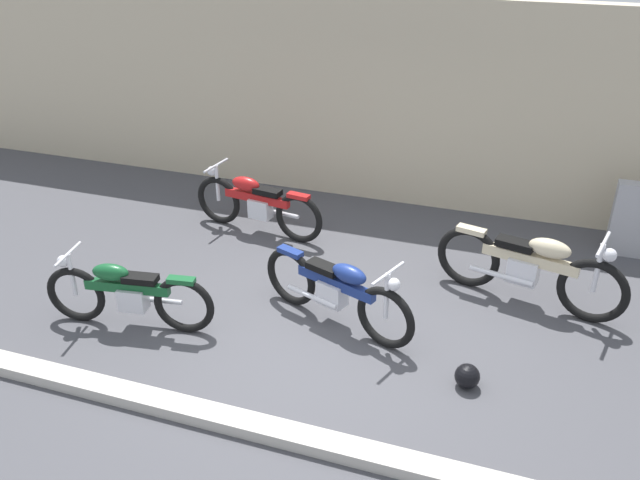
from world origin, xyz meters
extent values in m
plane|color=#47474C|center=(0.00, 0.00, 0.00)|extent=(40.00, 40.00, 0.00)
cube|color=beige|center=(0.00, 3.95, 1.51)|extent=(18.00, 0.30, 3.03)
cube|color=#B7B2A8|center=(0.00, -1.41, 0.06)|extent=(18.00, 0.24, 0.12)
cube|color=#9E9EA3|center=(3.25, 3.17, 0.50)|extent=(0.57, 0.20, 1.00)
sphere|color=black|center=(1.59, -0.19, 0.12)|extent=(0.25, 0.25, 0.25)
torus|color=black|center=(0.67, 0.19, 0.35)|extent=(0.69, 0.33, 0.70)
torus|color=black|center=(-0.55, 0.64, 0.35)|extent=(0.69, 0.33, 0.70)
cube|color=silver|center=(0.02, 0.44, 0.37)|extent=(0.36, 0.29, 0.27)
cube|color=navy|center=(0.06, 0.42, 0.53)|extent=(0.96, 0.43, 0.12)
ellipsoid|color=navy|center=(0.22, 0.36, 0.70)|extent=(0.47, 0.33, 0.19)
cube|color=black|center=(-0.10, 0.48, 0.65)|extent=(0.42, 0.30, 0.08)
cube|color=navy|center=(-0.55, 0.64, 0.68)|extent=(0.33, 0.22, 0.06)
cylinder|color=silver|center=(0.67, 0.19, 0.62)|extent=(0.05, 0.05, 0.53)
cylinder|color=silver|center=(0.67, 0.19, 0.88)|extent=(0.23, 0.54, 0.03)
sphere|color=silver|center=(0.74, 0.17, 0.79)|extent=(0.14, 0.14, 0.14)
cylinder|color=silver|center=(-0.21, 0.39, 0.30)|extent=(0.65, 0.29, 0.06)
torus|color=black|center=(2.71, 1.37, 0.39)|extent=(0.78, 0.27, 0.77)
torus|color=black|center=(1.32, 1.70, 0.39)|extent=(0.78, 0.27, 0.77)
cube|color=silver|center=(1.97, 1.55, 0.41)|extent=(0.38, 0.28, 0.30)
cube|color=beige|center=(2.02, 1.53, 0.58)|extent=(1.08, 0.36, 0.13)
ellipsoid|color=beige|center=(2.20, 1.49, 0.77)|extent=(0.50, 0.31, 0.21)
cube|color=black|center=(1.83, 1.58, 0.72)|extent=(0.46, 0.28, 0.08)
cube|color=beige|center=(1.32, 1.70, 0.75)|extent=(0.36, 0.20, 0.06)
cylinder|color=silver|center=(2.71, 1.37, 0.68)|extent=(0.06, 0.06, 0.58)
cylinder|color=silver|center=(2.71, 1.37, 0.97)|extent=(0.18, 0.61, 0.04)
sphere|color=silver|center=(2.80, 1.35, 0.86)|extent=(0.15, 0.15, 0.15)
cylinder|color=silver|center=(1.73, 1.47, 0.33)|extent=(0.74, 0.23, 0.06)
torus|color=black|center=(-2.28, 2.29, 0.35)|extent=(0.71, 0.19, 0.71)
torus|color=black|center=(-0.99, 2.10, 0.35)|extent=(0.71, 0.19, 0.71)
cube|color=silver|center=(-1.59, 2.19, 0.37)|extent=(0.33, 0.24, 0.27)
cube|color=#B21919|center=(-1.64, 2.19, 0.53)|extent=(1.00, 0.24, 0.12)
ellipsoid|color=#B21919|center=(-1.81, 2.22, 0.70)|extent=(0.45, 0.25, 0.19)
cube|color=black|center=(-1.47, 2.17, 0.65)|extent=(0.41, 0.23, 0.08)
cube|color=#B21919|center=(-0.99, 2.10, 0.68)|extent=(0.32, 0.16, 0.06)
cylinder|color=silver|center=(-2.28, 2.29, 0.62)|extent=(0.05, 0.05, 0.53)
cylinder|color=silver|center=(-2.28, 2.29, 0.88)|extent=(0.11, 0.56, 0.03)
sphere|color=silver|center=(-2.36, 2.30, 0.79)|extent=(0.14, 0.14, 0.14)
cylinder|color=silver|center=(-1.38, 2.27, 0.30)|extent=(0.68, 0.15, 0.06)
torus|color=black|center=(-2.66, -0.44, 0.34)|extent=(0.68, 0.18, 0.67)
torus|color=black|center=(-1.43, -0.25, 0.34)|extent=(0.68, 0.18, 0.67)
cube|color=silver|center=(-2.00, -0.34, 0.36)|extent=(0.32, 0.23, 0.26)
cube|color=#145128|center=(-2.05, -0.35, 0.50)|extent=(0.95, 0.24, 0.11)
ellipsoid|color=#145128|center=(-2.21, -0.37, 0.67)|extent=(0.43, 0.24, 0.18)
cube|color=black|center=(-1.88, -0.32, 0.62)|extent=(0.39, 0.22, 0.07)
cube|color=#145128|center=(-1.43, -0.25, 0.65)|extent=(0.31, 0.15, 0.06)
cylinder|color=silver|center=(-2.66, -0.44, 0.59)|extent=(0.05, 0.05, 0.51)
cylinder|color=silver|center=(-2.66, -0.44, 0.85)|extent=(0.11, 0.53, 0.03)
sphere|color=silver|center=(-2.74, -0.46, 0.75)|extent=(0.13, 0.13, 0.13)
cylinder|color=silver|center=(-1.84, -0.20, 0.29)|extent=(0.65, 0.15, 0.06)
camera|label=1|loc=(1.84, -5.37, 4.26)|focal=36.97mm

